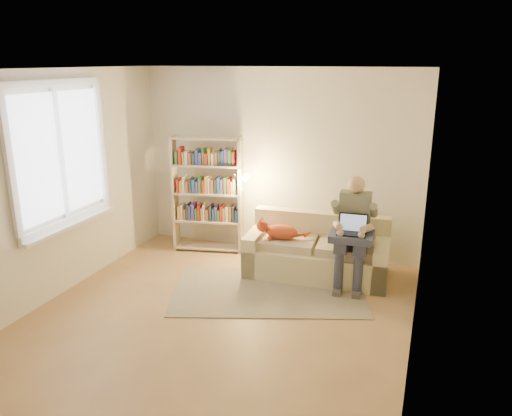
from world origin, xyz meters
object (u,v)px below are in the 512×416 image
at_px(person, 353,226).
at_px(bookshelf, 207,189).
at_px(laptop, 350,228).
at_px(sofa, 317,254).
at_px(cat, 283,231).

distance_m(person, bookshelf, 2.20).
relative_size(person, laptop, 3.75).
bearing_deg(bookshelf, sofa, -22.45).
xyz_separation_m(person, cat, (-0.89, -0.03, -0.16)).
bearing_deg(sofa, person, -17.56).
bearing_deg(bookshelf, laptop, -26.45).
relative_size(sofa, laptop, 5.13).
xyz_separation_m(person, laptop, (-0.02, -0.12, 0.01)).
bearing_deg(person, bookshelf, 165.24).
xyz_separation_m(sofa, laptop, (0.44, -0.24, 0.48)).
height_order(person, bookshelf, bookshelf).
bearing_deg(laptop, cat, 170.16).
distance_m(cat, laptop, 0.89).
relative_size(cat, bookshelf, 0.38).
bearing_deg(cat, laptop, -9.84).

